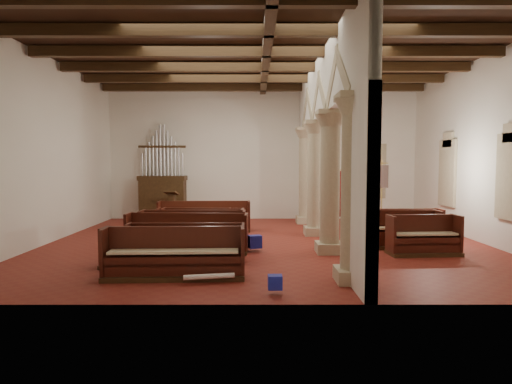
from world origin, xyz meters
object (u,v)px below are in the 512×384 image
(aisle_pew_0, at_px, (424,241))
(lectern, at_px, (172,209))
(nave_pew_0, at_px, (175,261))
(processional_banner, at_px, (381,205))
(pipe_organ, at_px, (163,190))

(aisle_pew_0, bearing_deg, lectern, 138.83)
(lectern, relative_size, nave_pew_0, 0.45)
(processional_banner, xyz_separation_m, aisle_pew_0, (-0.54, -5.94, -0.46))
(lectern, bearing_deg, processional_banner, 13.12)
(nave_pew_0, distance_m, aisle_pew_0, 7.00)
(lectern, xyz_separation_m, nave_pew_0, (1.75, -8.76, -0.21))
(lectern, xyz_separation_m, aisle_pew_0, (8.31, -6.34, -0.21))
(pipe_organ, bearing_deg, aisle_pew_0, -39.21)
(pipe_organ, relative_size, lectern, 3.10)
(nave_pew_0, bearing_deg, processional_banner, 47.27)
(nave_pew_0, height_order, aisle_pew_0, nave_pew_0)
(processional_banner, distance_m, aisle_pew_0, 5.98)
(pipe_organ, xyz_separation_m, nave_pew_0, (2.35, -9.69, -0.99))
(pipe_organ, distance_m, aisle_pew_0, 11.55)
(pipe_organ, height_order, aisle_pew_0, pipe_organ)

